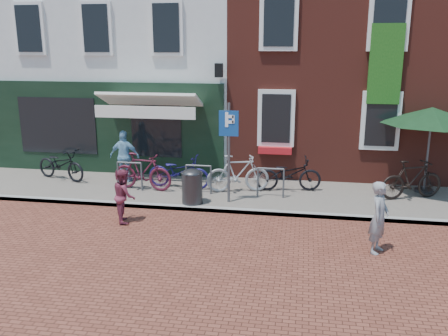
% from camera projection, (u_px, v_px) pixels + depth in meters
% --- Properties ---
extents(ground, '(80.00, 80.00, 0.00)m').
position_uv_depth(ground, '(247.00, 214.00, 12.06)').
color(ground, brown).
extents(sidewalk, '(24.00, 3.00, 0.10)m').
position_uv_depth(sidewalk, '(289.00, 196.00, 13.32)').
color(sidewalk, slate).
rests_on(sidewalk, ground).
extents(building_stucco, '(8.00, 8.00, 9.00)m').
position_uv_depth(building_stucco, '(141.00, 34.00, 18.40)').
color(building_stucco, silver).
rests_on(building_stucco, ground).
extents(building_brick_mid, '(6.00, 8.00, 10.00)m').
position_uv_depth(building_brick_mid, '(328.00, 19.00, 17.15)').
color(building_brick_mid, maroon).
rests_on(building_brick_mid, ground).
extents(litter_bin, '(0.54, 0.54, 0.99)m').
position_uv_depth(litter_bin, '(192.00, 185.00, 12.47)').
color(litter_bin, '#303032').
rests_on(litter_bin, sidewalk).
extents(parking_sign, '(0.50, 0.08, 2.62)m').
position_uv_depth(parking_sign, '(229.00, 139.00, 12.27)').
color(parking_sign, '#4C4C4F').
rests_on(parking_sign, sidewalk).
extents(parasol, '(2.70, 2.70, 2.50)m').
position_uv_depth(parasol, '(432.00, 112.00, 12.99)').
color(parasol, '#4C4C4F').
rests_on(parasol, sidewalk).
extents(woman, '(0.55, 0.65, 1.50)m').
position_uv_depth(woman, '(379.00, 218.00, 9.73)').
color(woman, gray).
rests_on(woman, ground).
extents(boy, '(0.71, 0.78, 1.30)m').
position_uv_depth(boy, '(124.00, 196.00, 11.45)').
color(boy, maroon).
rests_on(boy, ground).
extents(cafe_person, '(0.92, 0.40, 1.56)m').
position_uv_depth(cafe_person, '(125.00, 156.00, 14.38)').
color(cafe_person, '#82BADB').
rests_on(cafe_person, sidewalk).
extents(bicycle_0, '(1.94, 1.19, 0.96)m').
position_uv_depth(bicycle_0, '(61.00, 164.00, 14.66)').
color(bicycle_0, black).
rests_on(bicycle_0, sidewalk).
extents(bicycle_1, '(1.83, 0.73, 1.07)m').
position_uv_depth(bicycle_1, '(142.00, 171.00, 13.65)').
color(bicycle_1, '#4F1525').
rests_on(bicycle_1, sidewalk).
extents(bicycle_2, '(1.88, 0.78, 0.96)m').
position_uv_depth(bicycle_2, '(179.00, 172.00, 13.84)').
color(bicycle_2, '#191452').
rests_on(bicycle_2, sidewalk).
extents(bicycle_3, '(1.85, 0.95, 1.07)m').
position_uv_depth(bicycle_3, '(238.00, 173.00, 13.44)').
color(bicycle_3, '#959598').
rests_on(bicycle_3, sidewalk).
extents(bicycle_4, '(1.91, 0.92, 0.96)m').
position_uv_depth(bicycle_4, '(289.00, 174.00, 13.57)').
color(bicycle_4, black).
rests_on(bicycle_4, sidewalk).
extents(bicycle_5, '(1.84, 1.11, 1.07)m').
position_uv_depth(bicycle_5, '(412.00, 180.00, 12.84)').
color(bicycle_5, black).
rests_on(bicycle_5, sidewalk).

